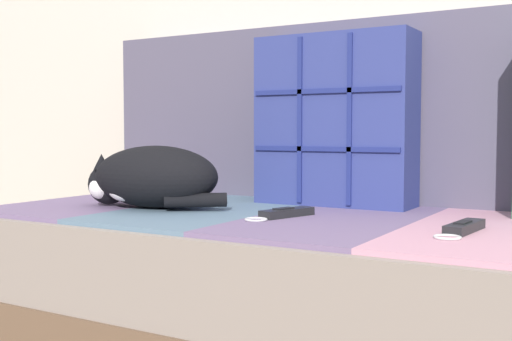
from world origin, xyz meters
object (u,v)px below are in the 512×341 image
object	(u,v)px
couch	(416,305)
game_remote_near	(463,228)
throw_pillow_quilted	(335,120)
game_remote_far	(284,213)
sleeping_cat	(150,178)

from	to	relation	value
couch	game_remote_near	xyz separation A→B (m)	(0.12, -0.11, 0.19)
throw_pillow_quilted	game_remote_far	bearing A→B (deg)	-89.56
game_remote_near	couch	bearing A→B (deg)	137.20
game_remote_far	throw_pillow_quilted	bearing A→B (deg)	90.44
throw_pillow_quilted	sleeping_cat	world-z (taller)	throw_pillow_quilted
sleeping_cat	game_remote_far	bearing A→B (deg)	1.60
game_remote_near	game_remote_far	distance (m)	0.39
sleeping_cat	game_remote_near	size ratio (longest dim) A/B	2.00
couch	game_remote_near	size ratio (longest dim) A/B	11.11
sleeping_cat	game_remote_far	size ratio (longest dim) A/B	2.03
sleeping_cat	game_remote_near	xyz separation A→B (m)	(0.76, -0.01, -0.07)
couch	game_remote_far	xyz separation A→B (m)	(-0.27, -0.09, 0.19)
throw_pillow_quilted	game_remote_near	world-z (taller)	throw_pillow_quilted
throw_pillow_quilted	game_remote_far	world-z (taller)	throw_pillow_quilted
throw_pillow_quilted	game_remote_near	bearing A→B (deg)	-37.31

